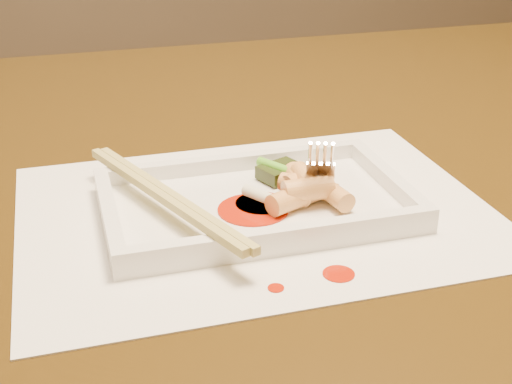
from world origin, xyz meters
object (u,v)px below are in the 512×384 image
object	(u,v)px
placemat	(256,212)
plate_base	(256,207)
table	(297,227)
fork	(328,107)
chopstick_a	(160,196)

from	to	relation	value
placemat	plate_base	world-z (taller)	plate_base
placemat	plate_base	distance (m)	0.00
table	placemat	bearing A→B (deg)	-122.37
plate_base	fork	xyz separation A→B (m)	(0.07, 0.02, 0.08)
table	placemat	distance (m)	0.20
placemat	fork	distance (m)	0.11
placemat	chopstick_a	bearing A→B (deg)	180.00
plate_base	table	bearing A→B (deg)	57.63
fork	table	bearing A→B (deg)	81.11
placemat	plate_base	bearing A→B (deg)	0.00
table	fork	bearing A→B (deg)	-98.89
placemat	fork	xyz separation A→B (m)	(0.07, 0.02, 0.08)
placemat	chopstick_a	distance (m)	0.09
table	plate_base	size ratio (longest dim) A/B	5.38
table	placemat	world-z (taller)	placemat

